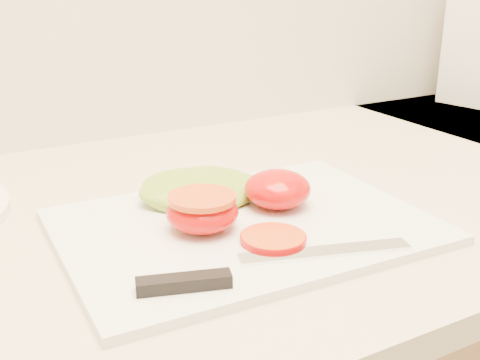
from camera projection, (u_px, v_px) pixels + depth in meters
cutting_board at (245, 226)px, 0.65m from camera, size 0.39×0.29×0.01m
tomato_half_dome at (278, 189)px, 0.68m from camera, size 0.08×0.08×0.04m
tomato_half_cut at (202, 211)px, 0.62m from camera, size 0.08×0.08×0.04m
tomato_slice_0 at (273, 238)px, 0.60m from camera, size 0.06×0.06×0.01m
lettuce_leaf_0 at (200, 189)px, 0.70m from camera, size 0.16×0.13×0.03m
knife at (244, 269)px, 0.54m from camera, size 0.27×0.07×0.01m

